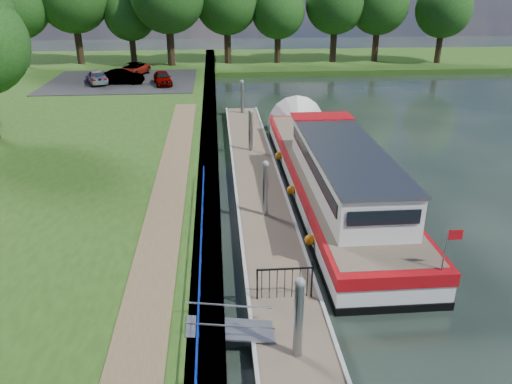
{
  "coord_description": "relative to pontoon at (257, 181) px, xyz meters",
  "views": [
    {
      "loc": [
        -2.06,
        -11.43,
        10.22
      ],
      "look_at": [
        -0.4,
        8.76,
        1.4
      ],
      "focal_mm": 35.0,
      "sensor_mm": 36.0,
      "label": 1
    }
  ],
  "objects": [
    {
      "name": "pontoon",
      "position": [
        0.0,
        0.0,
        0.0
      ],
      "size": [
        2.5,
        30.0,
        0.56
      ],
      "color": "brown",
      "rests_on": "ground"
    },
    {
      "name": "carpark",
      "position": [
        -11.0,
        25.0,
        0.62
      ],
      "size": [
        14.0,
        12.0,
        0.06
      ],
      "primitive_type": "cube",
      "color": "black",
      "rests_on": "riverbank"
    },
    {
      "name": "barge",
      "position": [
        3.6,
        -1.0,
        0.9
      ],
      "size": [
        4.36,
        21.15,
        4.78
      ],
      "color": "black",
      "rests_on": "ground"
    },
    {
      "name": "footpath",
      "position": [
        -4.4,
        -5.0,
        0.62
      ],
      "size": [
        1.6,
        40.0,
        0.05
      ],
      "primitive_type": "cube",
      "color": "brown",
      "rests_on": "riverbank"
    },
    {
      "name": "car_a",
      "position": [
        -6.9,
        22.93,
        1.27
      ],
      "size": [
        2.16,
        3.88,
        1.25
      ],
      "primitive_type": "imported",
      "rotation": [
        0.0,
        0.0,
        0.2
      ],
      "color": "#999999",
      "rests_on": "carpark"
    },
    {
      "name": "mooring_piles",
      "position": [
        0.0,
        0.0,
        1.1
      ],
      "size": [
        0.3,
        27.3,
        3.55
      ],
      "color": "gray",
      "rests_on": "ground"
    },
    {
      "name": "gangway",
      "position": [
        -1.85,
        -12.5,
        0.44
      ],
      "size": [
        2.58,
        1.0,
        0.92
      ],
      "color": "#A5A8AD",
      "rests_on": "ground"
    },
    {
      "name": "car_b",
      "position": [
        -10.73,
        23.62,
        1.31
      ],
      "size": [
        4.03,
        1.58,
        1.31
      ],
      "primitive_type": "imported",
      "rotation": [
        0.0,
        0.0,
        1.52
      ],
      "color": "#999999",
      "rests_on": "carpark"
    },
    {
      "name": "ground",
      "position": [
        0.0,
        -13.0,
        -0.18
      ],
      "size": [
        160.0,
        160.0,
        0.0
      ],
      "primitive_type": "plane",
      "color": "black",
      "rests_on": "ground"
    },
    {
      "name": "bank_edge",
      "position": [
        -2.55,
        2.0,
        0.2
      ],
      "size": [
        1.1,
        90.0,
        0.78
      ],
      "primitive_type": "cube",
      "color": "#473D2D",
      "rests_on": "ground"
    },
    {
      "name": "car_d",
      "position": [
        -10.32,
        27.69,
        1.29
      ],
      "size": [
        3.46,
        5.03,
        1.28
      ],
      "primitive_type": "imported",
      "rotation": [
        0.0,
        0.0,
        -0.32
      ],
      "color": "#999999",
      "rests_on": "carpark"
    },
    {
      "name": "gate_panel",
      "position": [
        -0.0,
        -10.8,
        0.97
      ],
      "size": [
        1.85,
        0.05,
        1.15
      ],
      "color": "black",
      "rests_on": "ground"
    },
    {
      "name": "car_c",
      "position": [
        -13.12,
        23.96,
        1.26
      ],
      "size": [
        2.96,
        4.49,
        1.21
      ],
      "primitive_type": "imported",
      "rotation": [
        0.0,
        0.0,
        3.47
      ],
      "color": "#999999",
      "rests_on": "carpark"
    },
    {
      "name": "blue_fence",
      "position": [
        -2.75,
        -10.0,
        1.13
      ],
      "size": [
        0.04,
        18.04,
        0.72
      ],
      "color": "#0C2DBF",
      "rests_on": "riverbank"
    },
    {
      "name": "far_bank",
      "position": [
        12.0,
        39.0,
        0.12
      ],
      "size": [
        60.0,
        18.0,
        0.6
      ],
      "primitive_type": "cube",
      "color": "#224413",
      "rests_on": "ground"
    }
  ]
}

